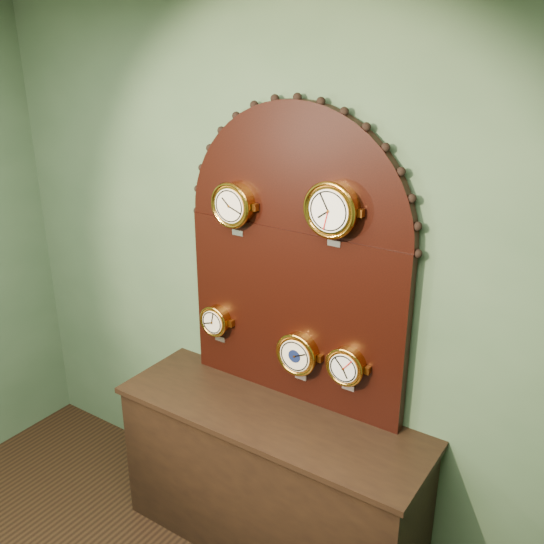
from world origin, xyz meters
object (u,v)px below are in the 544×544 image
Objects in this scene: shop_counter at (270,482)px; roman_clock at (233,205)px; display_board at (295,250)px; tide_clock at (346,366)px; arabic_clock at (332,210)px; barometer at (298,354)px; hygrometer at (216,320)px.

roman_clock is at bearing 154.23° from shop_counter.
tide_clock is (0.33, -0.07, -0.49)m from display_board.
arabic_clock is (0.23, -0.07, 0.25)m from display_board.
barometer is (-0.16, 0.00, -0.76)m from arabic_clock.
roman_clock is (-0.32, 0.15, 1.42)m from shop_counter.
hygrometer is 0.79m from tide_clock.
hygrometer is at bearing 179.96° from tide_clock.
arabic_clock reaches higher than roman_clock.
arabic_clock is at bearing -16.65° from display_board.
shop_counter is at bearing -90.00° from display_board.
tide_clock is at bearing 0.08° from roman_clock.
shop_counter is at bearing -18.85° from hygrometer.
display_board reaches higher than tide_clock.
roman_clock is 0.91× the size of arabic_clock.
display_board is 0.35m from arabic_clock.
roman_clock reaches higher than shop_counter.
display_board reaches higher than shop_counter.
display_board is at bearing 163.35° from arabic_clock.
tide_clock is at bearing 0.20° from barometer.
display_board is 6.73× the size of hygrometer.
tide_clock is (0.27, 0.00, 0.02)m from barometer.
display_board is 0.38m from roman_clock.
roman_clock is 0.95m from tide_clock.
barometer is (0.07, -0.07, -0.51)m from display_board.
roman_clock is at bearing -179.92° from tide_clock.
tide_clock is at bearing 24.86° from shop_counter.
display_board is at bearing 168.82° from tide_clock.
barometer reaches higher than shop_counter.
hygrometer reaches higher than tide_clock.
roman_clock reaches higher than tide_clock.
display_board is 4.95× the size of arabic_clock.
shop_counter is 0.90m from hygrometer.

